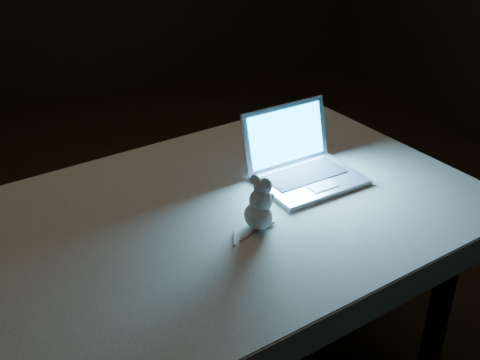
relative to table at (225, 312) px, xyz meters
name	(u,v)px	position (x,y,z in m)	size (l,w,h in m)	color
floor	(176,292)	(0.00, 0.61, -0.38)	(5.00, 5.00, 0.00)	black
table	(225,312)	(0.00, 0.00, 0.00)	(1.44, 0.92, 0.77)	black
tablecloth	(260,221)	(0.10, -0.04, 0.35)	(1.53, 1.02, 0.09)	beige
laptop	(312,152)	(0.31, 0.04, 0.50)	(0.31, 0.28, 0.21)	#B2B3B8
plush_mouse	(258,203)	(0.05, -0.12, 0.47)	(0.11, 0.11, 0.15)	silver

